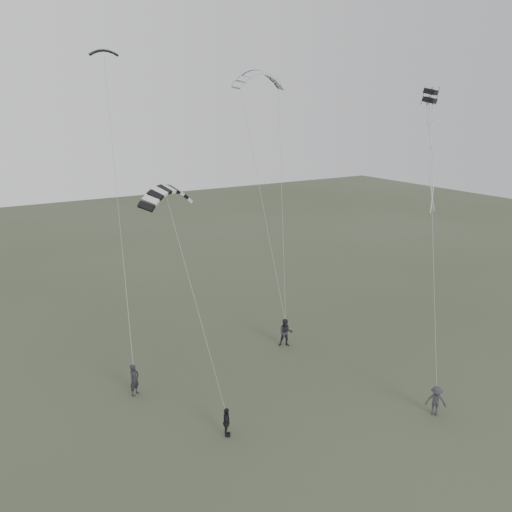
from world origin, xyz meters
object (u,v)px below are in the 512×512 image
kite_pale_large (260,73)px  kite_box (430,96)px  flyer_center (227,422)px  kite_striped (166,189)px  flyer_right (286,333)px  flyer_left (134,380)px  kite_dark_small (104,50)px  flyer_far (436,401)px

kite_pale_large → kite_box: (4.20, -11.07, -1.69)m
flyer_center → kite_striped: 11.32m
kite_striped → flyer_right: bearing=-6.1°
flyer_left → kite_dark_small: bearing=41.5°
flyer_left → flyer_right: size_ratio=0.96×
flyer_center → kite_box: kite_box is taller
flyer_right → kite_pale_large: (1.75, 6.12, 16.48)m
kite_striped → kite_box: 15.62m
flyer_center → kite_dark_small: size_ratio=0.89×
kite_dark_small → kite_pale_large: 10.40m
flyer_left → kite_dark_small: 18.94m
flyer_right → kite_dark_small: (-8.60, 6.71, 17.37)m
flyer_far → kite_box: kite_box is taller
kite_dark_small → kite_pale_large: size_ratio=0.42×
kite_pale_large → kite_box: size_ratio=5.64×
flyer_far → flyer_right: bearing=145.0°
flyer_left → flyer_far: size_ratio=1.12×
kite_pale_large → kite_striped: size_ratio=1.36×
flyer_far → flyer_left: bearing=-174.7°
flyer_left → kite_pale_large: 21.55m
kite_dark_small → flyer_center: bearing=-73.8°
flyer_right → flyer_far: flyer_right is taller
flyer_left → kite_box: size_ratio=2.54×
kite_dark_small → kite_striped: size_ratio=0.57×
flyer_left → kite_box: bearing=-49.9°
flyer_center → kite_pale_large: bearing=-8.9°
kite_box → flyer_left: bearing=143.4°
flyer_far → flyer_center: bearing=-158.7°
kite_box → kite_striped: bearing=151.8°
flyer_right → kite_striped: kite_striped is taller
flyer_left → kite_striped: kite_striped is taller
flyer_left → flyer_right: bearing=-31.8°
flyer_right → kite_box: size_ratio=2.66×
flyer_far → kite_pale_large: size_ratio=0.40×
flyer_right → flyer_far: size_ratio=1.18×
flyer_center → kite_box: (13.74, 1.39, 14.99)m
flyer_center → flyer_far: 10.69m
flyer_center → kite_dark_small: kite_dark_small is taller
kite_dark_small → kite_pale_large: (10.35, -0.59, -0.88)m
flyer_far → kite_box: 16.34m
flyer_left → flyer_right: 10.38m
flyer_far → kite_pale_large: bearing=134.7°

